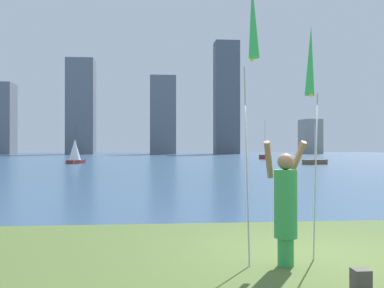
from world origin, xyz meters
The scene contains 12 objects.
ground centered at (0.00, 50.95, -0.06)m, with size 120.00×138.00×0.12m.
person centered at (-0.59, -0.62, 0.95)m, with size 0.71×0.52×1.94m.
kite_flag_left centered at (-1.15, -0.82, 3.62)m, with size 0.16×0.79×4.34m.
kite_flag_right centered at (-0.03, -0.19, 3.17)m, with size 0.16×0.45×3.85m.
bag centered at (0.00, -1.91, 0.14)m, with size 0.21×0.22×0.28m.
sailboat_0 centered at (13.47, 54.92, 0.37)m, with size 2.22×2.88×5.49m.
sailboat_2 centered at (-10.35, 40.74, 1.21)m, with size 1.74×2.57×4.09m.
sailboat_4 centered at (13.72, 36.41, 0.29)m, with size 2.68×1.45×4.04m.
skyline_tower_1 centered at (-17.81, 96.02, 10.54)m, with size 6.02×6.16×21.09m.
skyline_tower_2 centered at (0.37, 94.50, 8.70)m, with size 5.71×4.61×17.40m.
skyline_tower_3 centered at (15.14, 96.60, 12.94)m, with size 5.52×4.78×25.88m.
skyline_tower_4 centered at (35.34, 97.19, 4.04)m, with size 4.22×5.64×8.07m.
Camera 1 is at (-2.69, -7.48, 1.86)m, focal length 42.66 mm.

